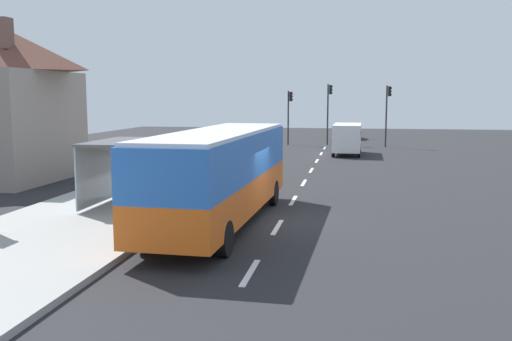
{
  "coord_description": "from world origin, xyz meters",
  "views": [
    {
      "loc": [
        2.72,
        -19.37,
        4.33
      ],
      "look_at": [
        -1.0,
        2.03,
        1.5
      ],
      "focal_mm": 39.77,
      "sensor_mm": 36.0,
      "label": 1
    }
  ],
  "objects_px": {
    "traffic_light_near_side": "(388,106)",
    "recycling_bin_yellow": "(177,190)",
    "sedan_near": "(350,131)",
    "recycling_bin_green": "(172,192)",
    "white_van": "(347,137)",
    "traffic_light_median": "(329,105)",
    "bus_shelter": "(112,156)",
    "traffic_light_far_side": "(289,109)",
    "bus": "(220,171)"
  },
  "relations": [
    {
      "from": "white_van",
      "to": "recycling_bin_yellow",
      "type": "distance_m",
      "value": 22.57
    },
    {
      "from": "sedan_near",
      "to": "bus_shelter",
      "type": "distance_m",
      "value": 40.35
    },
    {
      "from": "white_van",
      "to": "traffic_light_near_side",
      "type": "relative_size",
      "value": 0.99
    },
    {
      "from": "bus",
      "to": "bus_shelter",
      "type": "bearing_deg",
      "value": 158.35
    },
    {
      "from": "recycling_bin_yellow",
      "to": "traffic_light_near_side",
      "type": "xyz_separation_m",
      "value": [
        9.7,
        28.81,
        2.85
      ]
    },
    {
      "from": "traffic_light_near_side",
      "to": "traffic_light_median",
      "type": "relative_size",
      "value": 0.97
    },
    {
      "from": "traffic_light_far_side",
      "to": "bus_shelter",
      "type": "distance_m",
      "value": 30.96
    },
    {
      "from": "sedan_near",
      "to": "recycling_bin_yellow",
      "type": "height_order",
      "value": "sedan_near"
    },
    {
      "from": "recycling_bin_green",
      "to": "bus_shelter",
      "type": "relative_size",
      "value": 0.24
    },
    {
      "from": "bus",
      "to": "traffic_light_far_side",
      "type": "xyz_separation_m",
      "value": [
        -1.39,
        32.63,
        1.39
      ]
    },
    {
      "from": "recycling_bin_green",
      "to": "sedan_near",
      "type": "bearing_deg",
      "value": 80.53
    },
    {
      "from": "bus",
      "to": "sedan_near",
      "type": "bearing_deg",
      "value": 84.45
    },
    {
      "from": "white_van",
      "to": "bus_shelter",
      "type": "relative_size",
      "value": 1.31
    },
    {
      "from": "recycling_bin_green",
      "to": "traffic_light_near_side",
      "type": "xyz_separation_m",
      "value": [
        9.7,
        29.51,
        2.85
      ]
    },
    {
      "from": "sedan_near",
      "to": "traffic_light_far_side",
      "type": "distance_m",
      "value": 10.46
    },
    {
      "from": "recycling_bin_yellow",
      "to": "bus_shelter",
      "type": "height_order",
      "value": "bus_shelter"
    },
    {
      "from": "recycling_bin_green",
      "to": "recycling_bin_yellow",
      "type": "bearing_deg",
      "value": 90.0
    },
    {
      "from": "bus",
      "to": "traffic_light_median",
      "type": "height_order",
      "value": "traffic_light_median"
    },
    {
      "from": "sedan_near",
      "to": "bus_shelter",
      "type": "height_order",
      "value": "bus_shelter"
    },
    {
      "from": "sedan_near",
      "to": "bus_shelter",
      "type": "relative_size",
      "value": 1.12
    },
    {
      "from": "sedan_near",
      "to": "recycling_bin_green",
      "type": "relative_size",
      "value": 4.74
    },
    {
      "from": "recycling_bin_green",
      "to": "bus_shelter",
      "type": "xyz_separation_m",
      "value": [
        -2.21,
        -0.45,
        1.44
      ]
    },
    {
      "from": "bus_shelter",
      "to": "sedan_near",
      "type": "bearing_deg",
      "value": 77.53
    },
    {
      "from": "bus",
      "to": "recycling_bin_yellow",
      "type": "bearing_deg",
      "value": 129.54
    },
    {
      "from": "sedan_near",
      "to": "bus",
      "type": "bearing_deg",
      "value": -95.55
    },
    {
      "from": "recycling_bin_green",
      "to": "traffic_light_near_side",
      "type": "relative_size",
      "value": 0.18
    },
    {
      "from": "white_van",
      "to": "bus_shelter",
      "type": "height_order",
      "value": "bus_shelter"
    },
    {
      "from": "white_van",
      "to": "recycling_bin_yellow",
      "type": "xyz_separation_m",
      "value": [
        -6.4,
        -21.63,
        -0.69
      ]
    },
    {
      "from": "sedan_near",
      "to": "recycling_bin_yellow",
      "type": "xyz_separation_m",
      "value": [
        -6.5,
        -38.23,
        -0.14
      ]
    },
    {
      "from": "traffic_light_far_side",
      "to": "bus_shelter",
      "type": "bearing_deg",
      "value": -96.15
    },
    {
      "from": "traffic_light_near_side",
      "to": "recycling_bin_yellow",
      "type": "bearing_deg",
      "value": -108.6
    },
    {
      "from": "white_van",
      "to": "traffic_light_near_side",
      "type": "xyz_separation_m",
      "value": [
        3.3,
        7.18,
        2.16
      ]
    },
    {
      "from": "traffic_light_far_side",
      "to": "bus",
      "type": "bearing_deg",
      "value": -87.56
    },
    {
      "from": "bus_shelter",
      "to": "white_van",
      "type": "bearing_deg",
      "value": 69.29
    },
    {
      "from": "white_van",
      "to": "traffic_light_median",
      "type": "height_order",
      "value": "traffic_light_median"
    },
    {
      "from": "white_van",
      "to": "sedan_near",
      "type": "distance_m",
      "value": 16.61
    },
    {
      "from": "recycling_bin_green",
      "to": "traffic_light_far_side",
      "type": "height_order",
      "value": "traffic_light_far_side"
    },
    {
      "from": "sedan_near",
      "to": "recycling_bin_yellow",
      "type": "relative_size",
      "value": 4.74
    },
    {
      "from": "sedan_near",
      "to": "recycling_bin_green",
      "type": "xyz_separation_m",
      "value": [
        -6.5,
        -38.93,
        -0.14
      ]
    },
    {
      "from": "bus",
      "to": "recycling_bin_green",
      "type": "distance_m",
      "value": 3.6
    },
    {
      "from": "bus_shelter",
      "to": "traffic_light_near_side",
      "type": "bearing_deg",
      "value": 68.32
    },
    {
      "from": "traffic_light_near_side",
      "to": "recycling_bin_green",
      "type": "bearing_deg",
      "value": -108.19
    },
    {
      "from": "sedan_near",
      "to": "traffic_light_median",
      "type": "relative_size",
      "value": 0.82
    },
    {
      "from": "bus",
      "to": "bus_shelter",
      "type": "distance_m",
      "value": 5.06
    },
    {
      "from": "traffic_light_median",
      "to": "bus_shelter",
      "type": "relative_size",
      "value": 1.37
    },
    {
      "from": "sedan_near",
      "to": "white_van",
      "type": "bearing_deg",
      "value": -90.33
    },
    {
      "from": "recycling_bin_yellow",
      "to": "bus",
      "type": "bearing_deg",
      "value": -50.46
    },
    {
      "from": "recycling_bin_yellow",
      "to": "traffic_light_near_side",
      "type": "bearing_deg",
      "value": 71.4
    },
    {
      "from": "white_van",
      "to": "sedan_near",
      "type": "bearing_deg",
      "value": 89.67
    },
    {
      "from": "sedan_near",
      "to": "recycling_bin_green",
      "type": "height_order",
      "value": "sedan_near"
    }
  ]
}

